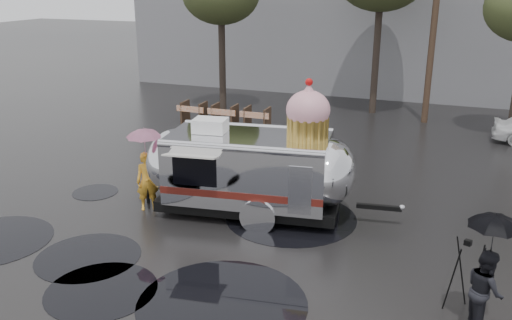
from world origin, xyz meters
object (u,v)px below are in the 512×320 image
at_px(person_right, 485,290).
at_px(tripod, 464,269).
at_px(person_left, 147,181).
at_px(airstream_trailer, 252,166).

xyz_separation_m(person_right, tripod, (-0.37, 0.45, 0.12)).
xyz_separation_m(person_left, person_right, (8.67, -2.55, -0.03)).
distance_m(person_left, tripod, 8.56).
height_order(person_right, tripod, person_right).
bearing_deg(person_right, tripod, 21.22).
bearing_deg(airstream_trailer, tripod, -36.07).
bearing_deg(person_left, airstream_trailer, -18.28).
relative_size(person_left, tripod, 1.07).
height_order(person_left, person_right, person_left).
bearing_deg(person_right, person_left, 55.06).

